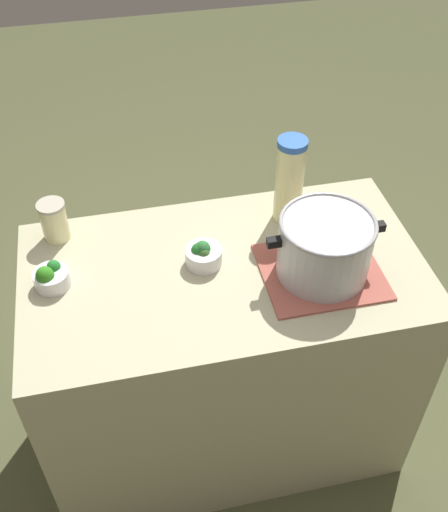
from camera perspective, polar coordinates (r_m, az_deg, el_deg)
ground_plane at (r=2.46m, az=0.00°, el=-15.41°), size 8.00×8.00×0.00m
counter_slab at (r=2.11m, az=0.00°, el=-9.43°), size 1.18×0.65×0.85m
dish_cloth at (r=1.79m, az=9.02°, el=-1.43°), size 0.34×0.30×0.01m
cooking_pot at (r=1.73m, az=9.37°, el=0.91°), size 0.34×0.27×0.18m
lemonade_pitcher at (r=1.88m, az=6.10°, el=7.01°), size 0.09×0.09×0.29m
mason_jar at (r=1.91m, az=-15.55°, el=3.19°), size 0.08×0.08×0.13m
broccoli_bowl_front at (r=1.78m, az=-1.96°, el=0.11°), size 0.11×0.11×0.08m
broccoli_bowl_center at (r=1.78m, az=-15.85°, el=-1.91°), size 0.10×0.10×0.08m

